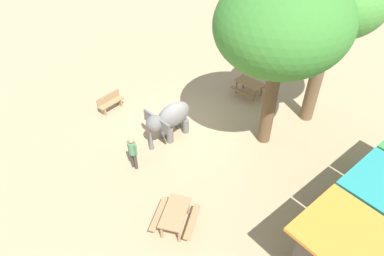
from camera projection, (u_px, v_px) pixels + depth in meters
The scene contains 9 objects.
ground_plane at pixel (183, 127), 16.97m from camera, with size 60.00×60.00×0.00m, color tan.
elephant at pixel (170, 118), 15.76m from camera, with size 2.45×1.65×1.70m.
person_handler at pixel (133, 151), 14.32m from camera, with size 0.32×0.50×1.62m.
shade_tree_main at pixel (283, 25), 12.72m from camera, with size 5.40×4.95×7.55m.
shade_tree_secondary at pixel (336, 1), 13.82m from camera, with size 4.45×4.07×7.55m.
wooden_bench at pixel (110, 102), 17.79m from camera, with size 1.45×0.62×0.88m.
picnic_table_near at pixel (175, 215), 12.34m from camera, with size 2.07×2.07×0.78m.
picnic_table_far at pixel (249, 85), 18.77m from camera, with size 1.62×1.64×0.78m.
market_stall_teal at pixel (379, 213), 11.76m from camera, with size 2.50×2.50×2.52m.
Camera 1 is at (8.08, 10.23, 10.87)m, focal length 32.71 mm.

